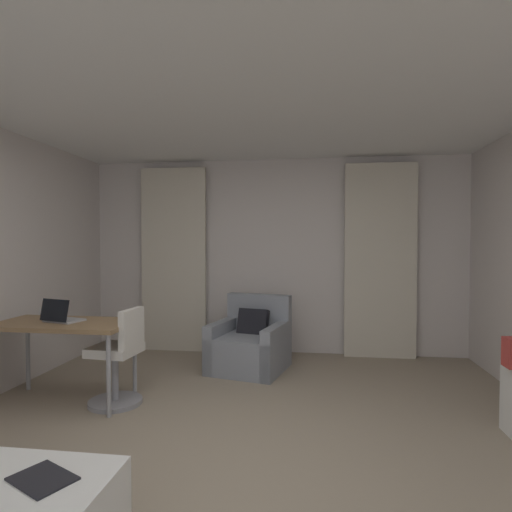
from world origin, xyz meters
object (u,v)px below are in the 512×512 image
(armchair, at_px, (250,345))
(magazine_open, at_px, (43,479))
(desk_chair, at_px, (119,362))
(laptop, at_px, (61,317))
(desk, at_px, (64,329))

(armchair, height_order, magazine_open, armchair)
(magazine_open, bearing_deg, desk_chair, 106.05)
(armchair, relative_size, magazine_open, 2.84)
(desk_chair, relative_size, laptop, 2.35)
(desk_chair, bearing_deg, armchair, 50.06)
(armchair, relative_size, desk, 0.79)
(desk_chair, height_order, magazine_open, desk_chair)
(laptop, bearing_deg, armchair, 38.47)
(desk_chair, bearing_deg, desk, -178.31)
(magazine_open, bearing_deg, laptop, 120.37)
(desk_chair, distance_m, magazine_open, 1.95)
(magazine_open, bearing_deg, desk, 119.70)
(desk, bearing_deg, magazine_open, -60.30)
(desk_chair, height_order, laptop, laptop)
(armchair, bearing_deg, magazine_open, -98.93)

